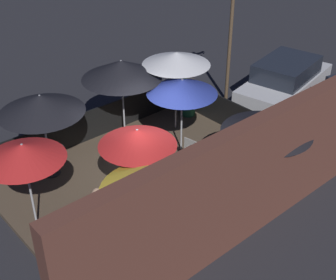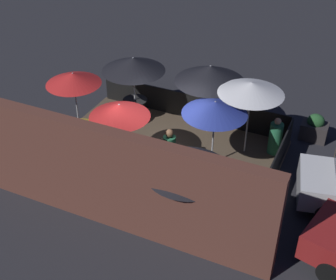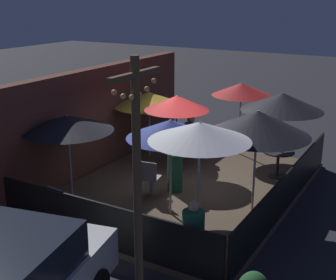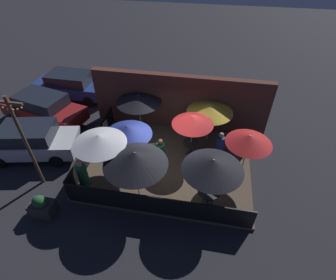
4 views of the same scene
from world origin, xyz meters
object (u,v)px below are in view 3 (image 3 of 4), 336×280
(patio_umbrella_7, at_px, (200,132))
(dining_table_1, at_px, (176,151))
(patio_umbrella_3, at_px, (149,99))
(patron_1, at_px, (193,236))
(patio_umbrella_1, at_px, (177,103))
(patio_chair_0, at_px, (151,177))
(patio_umbrella_5, at_px, (170,129))
(patron_2, at_px, (175,170))
(patio_umbrella_4, at_px, (241,89))
(light_post, at_px, (137,191))
(patron_0, at_px, (191,138))
(patio_chair_1, at_px, (60,205))
(dining_table_0, at_px, (278,156))
(patio_umbrella_6, at_px, (68,123))
(patio_umbrella_0, at_px, (282,102))
(patio_umbrella_2, at_px, (257,123))

(patio_umbrella_7, distance_m, dining_table_1, 4.30)
(patio_umbrella_3, relative_size, patron_1, 1.69)
(patio_umbrella_1, height_order, patio_chair_0, patio_umbrella_1)
(patio_umbrella_5, bearing_deg, patron_2, 24.51)
(patio_umbrella_4, bearing_deg, light_post, -168.33)
(patron_0, bearing_deg, patio_chair_1, -40.80)
(patio_umbrella_5, bearing_deg, dining_table_0, -22.46)
(patio_umbrella_6, distance_m, dining_table_1, 3.38)
(patio_umbrella_0, height_order, patio_umbrella_1, patio_umbrella_0)
(patio_umbrella_1, relative_size, dining_table_0, 2.51)
(patio_umbrella_5, bearing_deg, patio_umbrella_0, -22.46)
(patio_umbrella_4, bearing_deg, patio_umbrella_0, -128.18)
(patron_0, xyz_separation_m, light_post, (-7.25, -2.89, 1.63))
(dining_table_1, bearing_deg, patio_chair_0, -170.28)
(patio_umbrella_5, distance_m, light_post, 3.80)
(dining_table_1, bearing_deg, patio_umbrella_2, -120.34)
(patio_umbrella_7, relative_size, light_post, 0.59)
(patio_chair_1, bearing_deg, patron_0, 3.82)
(patio_umbrella_4, distance_m, light_post, 8.39)
(dining_table_0, height_order, patron_0, patron_0)
(patio_umbrella_1, height_order, dining_table_1, patio_umbrella_1)
(patio_umbrella_6, height_order, patio_chair_1, patio_umbrella_6)
(patio_umbrella_6, relative_size, patron_0, 1.72)
(dining_table_0, bearing_deg, patio_umbrella_1, 109.96)
(dining_table_1, bearing_deg, dining_table_0, -70.04)
(patio_umbrella_1, relative_size, patio_umbrella_7, 0.87)
(patio_chair_1, relative_size, light_post, 0.22)
(patio_umbrella_6, xyz_separation_m, light_post, (-3.20, -4.14, 0.36))
(patio_umbrella_3, xyz_separation_m, patio_chair_1, (-4.85, -0.79, -1.29))
(patio_umbrella_2, height_order, dining_table_0, patio_umbrella_2)
(patio_umbrella_7, bearing_deg, patio_umbrella_3, 42.79)
(dining_table_0, distance_m, dining_table_1, 2.80)
(patio_umbrella_0, xyz_separation_m, patio_umbrella_6, (-3.72, 4.08, -0.25))
(patio_umbrella_7, distance_m, patron_2, 3.05)
(patio_umbrella_5, xyz_separation_m, patron_0, (3.75, 1.42, -1.44))
(patio_umbrella_5, relative_size, patio_chair_0, 2.39)
(patio_umbrella_6, bearing_deg, patio_umbrella_1, -27.71)
(patio_umbrella_7, xyz_separation_m, dining_table_1, (3.21, 2.28, -1.73))
(patio_umbrella_7, bearing_deg, light_post, -171.63)
(patio_chair_0, bearing_deg, patio_umbrella_1, 0.00)
(patio_umbrella_3, relative_size, patron_0, 1.67)
(dining_table_0, bearing_deg, patio_umbrella_0, 90.00)
(patio_umbrella_3, height_order, patron_1, patio_umbrella_3)
(patio_umbrella_2, xyz_separation_m, patron_0, (2.97, 3.09, -1.61))
(patio_umbrella_1, distance_m, patio_umbrella_7, 3.95)
(patio_chair_0, bearing_deg, patron_1, -143.47)
(patio_umbrella_0, xyz_separation_m, patio_umbrella_7, (-4.17, 0.35, 0.19))
(patio_umbrella_4, height_order, patio_umbrella_5, patio_umbrella_4)
(patio_chair_1, xyz_separation_m, light_post, (-1.79, -3.21, 1.70))
(patio_umbrella_3, bearing_deg, patio_umbrella_0, -85.86)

